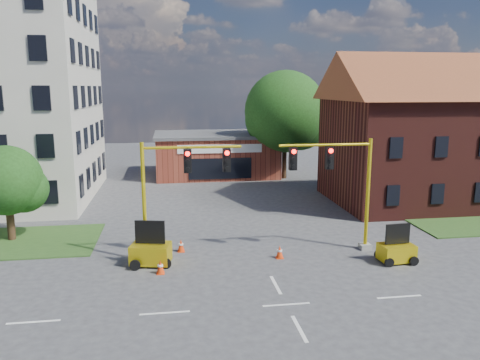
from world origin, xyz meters
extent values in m
plane|color=#3E3E41|center=(0.00, 0.00, 0.00)|extent=(120.00, 120.00, 0.00)
cube|color=maroon|center=(0.00, 30.00, 2.00)|extent=(12.00, 8.00, 4.00)
cube|color=#4F5052|center=(0.00, 30.00, 4.15)|extent=(12.40, 8.40, 0.30)
cube|color=white|center=(0.00, 25.95, 3.20)|extent=(8.00, 0.10, 0.80)
cube|color=black|center=(0.00, 25.95, 1.30)|extent=(6.00, 0.10, 2.00)
cube|color=#4F1C17|center=(18.00, 16.00, 4.00)|extent=(20.00, 10.00, 8.00)
cylinder|color=#3A2115|center=(6.50, 27.00, 2.33)|extent=(0.44, 0.44, 4.67)
sphere|color=#1C3F13|center=(6.50, 27.00, 6.57)|extent=(7.92, 7.92, 7.92)
sphere|color=#1C3F13|center=(8.08, 27.30, 5.51)|extent=(5.55, 5.55, 5.55)
cylinder|color=#3A2115|center=(-14.00, 10.50, 1.28)|extent=(0.44, 0.44, 2.57)
sphere|color=#1C3F13|center=(-14.00, 10.50, 3.62)|extent=(4.05, 4.05, 4.05)
sphere|color=#1C3F13|center=(-13.19, 10.80, 3.03)|extent=(2.83, 2.83, 2.83)
cube|color=gray|center=(-6.00, 6.00, 0.15)|extent=(0.60, 0.60, 0.30)
cylinder|color=yellow|center=(-6.00, 6.00, 3.10)|extent=(0.20, 0.20, 6.20)
cylinder|color=yellow|center=(-3.50, 6.00, 5.90)|extent=(5.00, 0.14, 0.14)
cube|color=black|center=(-3.75, 6.00, 5.20)|extent=(0.40, 0.32, 1.20)
cube|color=black|center=(-1.75, 6.00, 5.20)|extent=(0.40, 0.32, 1.20)
sphere|color=#FF0C07|center=(-3.75, 5.82, 5.60)|extent=(0.24, 0.24, 0.24)
cube|color=gray|center=(6.00, 6.00, 0.15)|extent=(0.60, 0.60, 0.30)
cylinder|color=yellow|center=(6.00, 6.00, 3.10)|extent=(0.20, 0.20, 6.20)
cylinder|color=yellow|center=(3.50, 6.00, 5.90)|extent=(5.00, 0.14, 0.14)
cube|color=black|center=(3.75, 6.00, 5.20)|extent=(0.40, 0.32, 1.20)
cube|color=black|center=(1.75, 6.00, 5.20)|extent=(0.40, 0.32, 1.20)
sphere|color=#FF0C07|center=(3.75, 5.82, 5.60)|extent=(0.24, 0.24, 0.24)
cube|color=yellow|center=(-5.73, 5.41, 0.59)|extent=(2.17, 1.68, 0.97)
cube|color=black|center=(-5.73, 5.41, 1.73)|extent=(1.50, 0.45, 1.19)
cube|color=yellow|center=(6.79, 3.90, 0.52)|extent=(1.79, 1.27, 0.86)
cube|color=black|center=(6.79, 3.90, 1.52)|extent=(1.34, 0.21, 1.05)
cube|color=#EF3A0C|center=(-5.24, 4.11, 0.02)|extent=(0.38, 0.38, 0.04)
cone|color=#EF3A0C|center=(-5.24, 4.11, 0.35)|extent=(0.40, 0.40, 0.70)
cylinder|color=white|center=(-5.24, 4.11, 0.42)|extent=(0.27, 0.27, 0.09)
cube|color=#EF3A0C|center=(-4.17, 7.10, 0.02)|extent=(0.38, 0.38, 0.04)
cone|color=#EF3A0C|center=(-4.17, 7.10, 0.35)|extent=(0.40, 0.40, 0.70)
cylinder|color=white|center=(-4.17, 7.10, 0.42)|extent=(0.27, 0.27, 0.09)
cube|color=#EF3A0C|center=(0.96, 5.32, 0.02)|extent=(0.38, 0.38, 0.04)
cone|color=#EF3A0C|center=(0.96, 5.32, 0.35)|extent=(0.40, 0.40, 0.70)
cylinder|color=white|center=(0.96, 5.32, 0.42)|extent=(0.27, 0.27, 0.09)
cube|color=#EF3A0C|center=(7.81, 6.01, 0.02)|extent=(0.38, 0.38, 0.04)
cone|color=#EF3A0C|center=(7.81, 6.01, 0.35)|extent=(0.40, 0.40, 0.70)
cylinder|color=white|center=(7.81, 6.01, 0.42)|extent=(0.27, 0.27, 0.09)
imported|color=silver|center=(12.91, 14.91, 0.77)|extent=(5.84, 3.20, 1.55)
camera|label=1|loc=(-4.56, -17.57, 8.87)|focal=35.00mm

